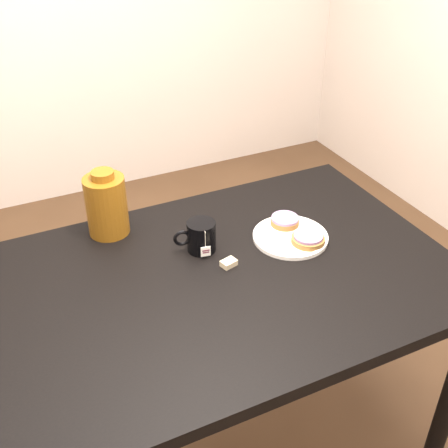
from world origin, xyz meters
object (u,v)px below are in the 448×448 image
object	(u,v)px
bagel_front	(308,239)
mug	(201,236)
table	(216,299)
teabag_pouch	(229,263)
bagel_back	(285,221)
bagel_package	(106,205)
plate	(290,236)

from	to	relation	value
bagel_front	mug	bearing A→B (deg)	158.16
table	bagel_front	world-z (taller)	bagel_front
bagel_front	table	bearing A→B (deg)	-177.13
mug	teabag_pouch	xyz separation A→B (m)	(0.04, -0.11, -0.04)
bagel_back	bagel_package	size ratio (longest dim) A/B	0.47
bagel_front	bagel_package	world-z (taller)	bagel_package
table	plate	world-z (taller)	plate
plate	bagel_front	world-z (taller)	bagel_front
plate	table	bearing A→B (deg)	-166.26
bagel_back	bagel_front	xyz separation A→B (m)	(0.01, -0.12, -0.00)
table	mug	distance (m)	0.19
bagel_back	mug	distance (m)	0.30
plate	bagel_front	bearing A→B (deg)	-62.92
table	teabag_pouch	xyz separation A→B (m)	(0.06, 0.03, 0.09)
mug	plate	bearing A→B (deg)	-4.24
bagel_back	bagel_front	world-z (taller)	same
bagel_front	mug	size ratio (longest dim) A/B	0.91
table	teabag_pouch	bearing A→B (deg)	27.65
bagel_front	bagel_package	bearing A→B (deg)	147.31
mug	bagel_back	bearing A→B (deg)	8.45
table	bagel_package	bearing A→B (deg)	120.34
plate	bagel_back	size ratio (longest dim) A/B	2.32
table	bagel_front	size ratio (longest dim) A/B	11.18
plate	bagel_back	bearing A→B (deg)	76.00
mug	bagel_package	bearing A→B (deg)	145.19
teabag_pouch	bagel_package	bearing A→B (deg)	129.12
bagel_back	bagel_package	distance (m)	0.57
bagel_front	bagel_package	xyz separation A→B (m)	(-0.53, 0.34, 0.08)
bagel_front	bagel_back	bearing A→B (deg)	96.20
table	bagel_back	world-z (taller)	bagel_back
table	plate	bearing A→B (deg)	13.74
bagel_front	teabag_pouch	bearing A→B (deg)	177.04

